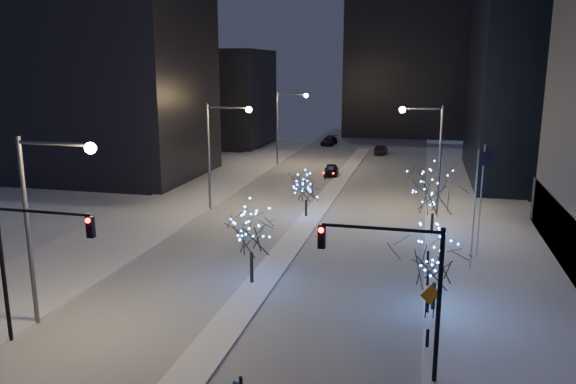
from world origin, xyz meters
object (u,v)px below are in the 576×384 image
(car_mid, at_px, (381,150))
(holiday_tree_median_far, at_px, (306,187))
(holiday_tree_plaza_near, at_px, (436,259))
(street_lamp_w_far, at_px, (285,118))
(street_lamp_east, at_px, (430,145))
(traffic_signal_west, at_px, (29,252))
(holiday_tree_median_near, at_px, (251,231))
(street_lamp_w_near, at_px, (43,206))
(street_lamp_w_mid, at_px, (219,142))
(holiday_tree_plaza_far, at_px, (434,193))
(car_far, at_px, (329,141))
(traffic_signal_east, at_px, (402,277))
(construction_sign, at_px, (430,298))
(car_near, at_px, (331,170))

(car_mid, bearing_deg, holiday_tree_median_far, 90.89)
(holiday_tree_median_far, xyz_separation_m, holiday_tree_plaza_near, (11.00, -17.79, 0.28))
(street_lamp_w_far, bearing_deg, street_lamp_east, -49.15)
(holiday_tree_median_far, bearing_deg, traffic_signal_west, -106.80)
(car_mid, relative_size, holiday_tree_median_far, 1.01)
(holiday_tree_median_near, distance_m, holiday_tree_plaza_near, 11.10)
(street_lamp_w_near, xyz_separation_m, traffic_signal_west, (0.50, -2.00, -1.74))
(street_lamp_w_mid, distance_m, holiday_tree_plaza_near, 27.05)
(holiday_tree_plaza_near, distance_m, holiday_tree_plaza_far, 14.88)
(street_lamp_w_near, relative_size, car_far, 1.95)
(car_mid, bearing_deg, traffic_signal_east, 101.34)
(holiday_tree_median_far, height_order, holiday_tree_plaza_near, holiday_tree_plaza_near)
(holiday_tree_median_near, bearing_deg, street_lamp_w_near, -136.86)
(street_lamp_w_mid, distance_m, construction_sign, 28.05)
(car_near, distance_m, holiday_tree_plaza_near, 39.83)
(street_lamp_east, distance_m, construction_sign, 23.32)
(street_lamp_east, relative_size, holiday_tree_median_near, 1.98)
(street_lamp_w_mid, distance_m, holiday_tree_plaza_far, 19.99)
(traffic_signal_east, height_order, car_mid, traffic_signal_east)
(street_lamp_w_near, distance_m, traffic_signal_west, 2.70)
(street_lamp_east, height_order, holiday_tree_median_near, street_lamp_east)
(holiday_tree_median_far, relative_size, holiday_tree_plaza_far, 0.68)
(street_lamp_east, height_order, car_near, street_lamp_east)
(traffic_signal_east, xyz_separation_m, holiday_tree_median_far, (-9.44, 25.30, -1.96))
(traffic_signal_west, bearing_deg, street_lamp_w_far, 90.55)
(traffic_signal_east, distance_m, holiday_tree_plaza_far, 22.47)
(car_mid, bearing_deg, holiday_tree_plaza_near, 103.57)
(street_lamp_w_mid, xyz_separation_m, street_lamp_east, (19.02, 3.00, -0.05))
(street_lamp_w_mid, distance_m, car_near, 21.53)
(street_lamp_east, xyz_separation_m, car_mid, (-6.99, 35.37, -5.77))
(street_lamp_w_near, xyz_separation_m, holiday_tree_median_far, (8.44, 24.30, -3.70))
(street_lamp_east, distance_m, car_mid, 36.51)
(traffic_signal_east, xyz_separation_m, car_far, (-15.36, 72.63, -4.02))
(street_lamp_w_mid, xyz_separation_m, car_far, (2.52, 46.63, -5.76))
(street_lamp_w_near, relative_size, holiday_tree_median_far, 2.46)
(traffic_signal_west, distance_m, holiday_tree_median_far, 27.54)
(traffic_signal_east, relative_size, holiday_tree_median_near, 1.38)
(street_lamp_w_far, height_order, street_lamp_east, same)
(street_lamp_w_near, relative_size, traffic_signal_east, 1.43)
(holiday_tree_median_near, bearing_deg, car_near, 91.69)
(car_far, relative_size, holiday_tree_plaza_far, 0.86)
(street_lamp_w_far, xyz_separation_m, holiday_tree_median_far, (8.44, -25.70, -3.70))
(holiday_tree_plaza_far, bearing_deg, street_lamp_east, 93.60)
(street_lamp_east, height_order, traffic_signal_east, street_lamp_east)
(holiday_tree_median_far, bearing_deg, holiday_tree_plaza_far, -14.87)
(traffic_signal_west, xyz_separation_m, holiday_tree_plaza_far, (18.94, 23.38, -1.23))
(traffic_signal_west, relative_size, holiday_tree_median_near, 1.38)
(street_lamp_w_near, bearing_deg, car_near, 80.58)
(street_lamp_w_near, distance_m, car_far, 71.90)
(traffic_signal_east, relative_size, holiday_tree_plaza_near, 1.53)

